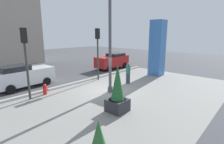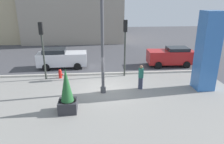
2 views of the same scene
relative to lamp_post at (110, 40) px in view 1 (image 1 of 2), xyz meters
The scene contains 12 objects.
ground_plane 5.80m from the lamp_post, 88.62° to the left, with size 60.00×60.00×0.00m, color #47474C.
plaza_pavement 4.01m from the lamp_post, 85.96° to the right, with size 18.00×10.00×0.02m, color gray.
curb_strip 5.10m from the lamp_post, 88.28° to the left, with size 18.00×0.24×0.16m, color #B7B2A8.
lamp_post is the anchor object (origin of this frame).
art_pillar_blue 7.17m from the lamp_post, ahead, with size 1.23×1.23×5.38m, color #3870BC.
potted_plant_near_right 4.13m from the lamp_post, 131.14° to the right, with size 1.02×1.02×2.58m.
fire_hydrant 5.61m from the lamp_post, 137.26° to the left, with size 0.36×0.26×0.75m.
traffic_light_corner 3.76m from the lamp_post, 58.94° to the left, with size 0.28×0.42×4.54m.
traffic_light_far_side 5.34m from the lamp_post, 146.50° to the left, with size 0.28×0.42×4.46m.
car_passing_lane 7.42m from the lamp_post, 121.17° to the left, with size 4.48×2.04×1.78m.
car_curb_east 9.15m from the lamp_post, 40.09° to the left, with size 4.31×2.04×1.78m.
pedestrian_crossing 3.82m from the lamp_post, ahead, with size 0.48×0.48×1.77m.
Camera 1 is at (-9.16, -8.58, 4.17)m, focal length 28.53 mm.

